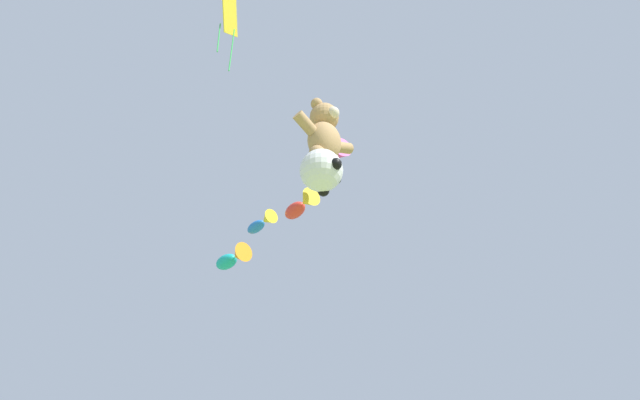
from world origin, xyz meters
The scene contains 7 objects.
teddy_bear_kite centered at (1.64, 5.85, 9.78)m, with size 2.02×0.89×2.05m.
soccer_ball_kite centered at (1.32, 5.63, 8.28)m, with size 1.13×1.13×1.04m.
fish_kite_violet centered at (3.76, 7.75, 11.06)m, with size 1.27×2.12×0.70m.
fish_kite_crimson centered at (4.40, 9.80, 10.69)m, with size 0.91×1.66×0.70m.
fish_kite_cobalt centered at (4.44, 12.06, 10.98)m, with size 0.63×1.55×0.58m.
fish_kite_teal centered at (4.95, 14.55, 10.59)m, with size 0.85×1.81×0.84m.
diamond_kite centered at (-1.09, 6.73, 12.83)m, with size 1.18×0.94×2.88m.
Camera 1 is at (-5.22, -1.03, 1.14)m, focal length 28.00 mm.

